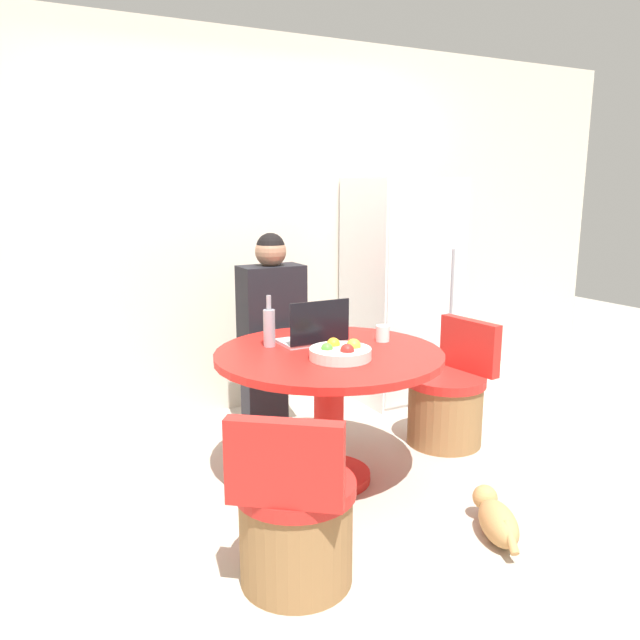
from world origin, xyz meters
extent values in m
plane|color=#B2A899|center=(0.00, 0.00, 0.00)|extent=(12.00, 12.00, 0.00)
cube|color=beige|center=(0.00, 1.57, 1.30)|extent=(7.00, 0.06, 2.60)
cube|color=white|center=(1.18, 1.21, 0.82)|extent=(0.71, 0.62, 1.64)
cube|color=silver|center=(1.18, 0.89, 0.82)|extent=(0.68, 0.01, 1.54)
cylinder|color=gray|center=(1.40, 0.88, 0.90)|extent=(0.02, 0.02, 0.49)
cylinder|color=red|center=(0.02, 0.22, 0.03)|extent=(0.46, 0.46, 0.05)
cylinder|color=red|center=(0.02, 0.22, 0.37)|extent=(0.16, 0.16, 0.64)
cylinder|color=red|center=(0.02, 0.22, 0.71)|extent=(1.21, 1.21, 0.04)
cylinder|color=olive|center=(0.91, 0.32, 0.19)|extent=(0.46, 0.46, 0.38)
cylinder|color=red|center=(0.91, 0.32, 0.41)|extent=(0.49, 0.49, 0.06)
cube|color=red|center=(1.10, 0.34, 0.60)|extent=(0.12, 0.44, 0.33)
cylinder|color=olive|center=(-0.53, -0.49, 0.19)|extent=(0.46, 0.46, 0.38)
cylinder|color=red|center=(-0.53, -0.49, 0.41)|extent=(0.49, 0.49, 0.06)
cube|color=red|center=(-0.64, -0.64, 0.60)|extent=(0.39, 0.32, 0.33)
cube|color=#2D2D38|center=(0.04, 1.14, 0.22)|extent=(0.28, 0.16, 0.44)
cube|color=#2D2D38|center=(0.04, 1.08, 0.51)|extent=(0.32, 0.36, 0.14)
cube|color=black|center=(0.04, 1.00, 0.84)|extent=(0.40, 0.22, 0.52)
sphere|color=#936B51|center=(0.04, 1.00, 1.19)|extent=(0.20, 0.20, 0.20)
sphere|color=black|center=(0.04, 1.00, 1.21)|extent=(0.18, 0.18, 0.18)
cube|color=#B7B7BC|center=(0.03, 0.44, 0.74)|extent=(0.36, 0.21, 0.02)
cube|color=black|center=(0.03, 0.33, 0.87)|extent=(0.36, 0.01, 0.23)
cylinder|color=beige|center=(0.00, 0.07, 0.76)|extent=(0.31, 0.31, 0.05)
sphere|color=gold|center=(0.07, 0.06, 0.79)|extent=(0.07, 0.07, 0.07)
sphere|color=orange|center=(0.00, 0.14, 0.79)|extent=(0.07, 0.07, 0.07)
sphere|color=#4C9333|center=(-0.07, 0.09, 0.79)|extent=(0.06, 0.06, 0.06)
sphere|color=red|center=(0.00, 0.00, 0.79)|extent=(0.07, 0.07, 0.07)
cylinder|color=white|center=(0.39, 0.27, 0.78)|extent=(0.08, 0.08, 0.09)
cylinder|color=#9999A3|center=(-0.21, 0.46, 0.83)|extent=(0.06, 0.06, 0.20)
cylinder|color=#9999A3|center=(-0.21, 0.46, 0.97)|extent=(0.03, 0.03, 0.08)
ellipsoid|color=tan|center=(0.41, -0.67, 0.08)|extent=(0.27, 0.36, 0.17)
sphere|color=tan|center=(0.49, -0.50, 0.11)|extent=(0.12, 0.12, 0.12)
cylinder|color=tan|center=(0.35, -0.80, 0.10)|extent=(0.09, 0.14, 0.11)
camera|label=1|loc=(-1.52, -2.55, 1.59)|focal=35.00mm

